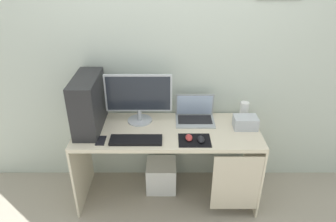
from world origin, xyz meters
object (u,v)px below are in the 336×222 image
(monitor, at_px, (139,97))
(mouse_right, at_px, (202,139))
(projector, at_px, (246,122))
(mouse_left, at_px, (190,138))
(keyboard, at_px, (137,140))
(laptop, at_px, (195,115))
(subwoofer, at_px, (162,175))
(speaker, at_px, (245,111))
(cell_phone, at_px, (102,141))
(pc_tower, at_px, (89,103))

(monitor, xyz_separation_m, mouse_right, (0.52, -0.33, -0.22))
(projector, distance_m, mouse_right, 0.46)
(projector, height_order, mouse_left, projector)
(mouse_right, bearing_deg, mouse_left, 165.26)
(monitor, distance_m, mouse_left, 0.56)
(monitor, bearing_deg, mouse_right, -32.37)
(projector, bearing_deg, mouse_left, -158.86)
(projector, xyz_separation_m, keyboard, (-0.92, -0.21, -0.04))
(laptop, distance_m, subwoofer, 0.71)
(speaker, bearing_deg, monitor, -177.04)
(subwoofer, bearing_deg, mouse_left, -48.57)
(cell_phone, bearing_deg, keyboard, -0.46)
(pc_tower, bearing_deg, keyboard, -28.27)
(monitor, bearing_deg, pc_tower, -165.76)
(keyboard, relative_size, mouse_right, 4.38)
(cell_phone, height_order, subwoofer, cell_phone)
(laptop, relative_size, keyboard, 0.81)
(keyboard, bearing_deg, pc_tower, 151.73)
(keyboard, xyz_separation_m, cell_phone, (-0.28, 0.00, -0.01))
(mouse_left, height_order, mouse_right, same)
(mouse_right, relative_size, subwoofer, 0.34)
(monitor, bearing_deg, subwoofer, -11.19)
(mouse_right, bearing_deg, monitor, 147.63)
(projector, xyz_separation_m, mouse_left, (-0.49, -0.19, -0.03))
(projector, bearing_deg, monitor, 173.06)
(speaker, height_order, mouse_right, speaker)
(pc_tower, bearing_deg, cell_phone, -60.27)
(projector, bearing_deg, cell_phone, -170.15)
(projector, bearing_deg, keyboard, -167.08)
(monitor, distance_m, cell_phone, 0.49)
(monitor, bearing_deg, speaker, 2.96)
(projector, bearing_deg, subwoofer, 174.16)
(mouse_left, distance_m, cell_phone, 0.71)
(subwoofer, bearing_deg, keyboard, -123.85)
(laptop, bearing_deg, mouse_left, -102.40)
(monitor, distance_m, projector, 0.94)
(pc_tower, bearing_deg, monitor, 14.24)
(pc_tower, xyz_separation_m, subwoofer, (0.60, 0.07, -0.82))
(laptop, relative_size, speaker, 2.08)
(projector, height_order, keyboard, projector)
(monitor, height_order, mouse_left, monitor)
(speaker, distance_m, mouse_left, 0.63)
(pc_tower, height_order, mouse_right, pc_tower)
(speaker, xyz_separation_m, keyboard, (-0.94, -0.37, -0.07))
(laptop, relative_size, subwoofer, 1.21)
(laptop, distance_m, speaker, 0.44)
(pc_tower, relative_size, monitor, 0.86)
(laptop, bearing_deg, keyboard, -145.11)
(cell_phone, bearing_deg, mouse_right, -0.52)
(mouse_left, bearing_deg, monitor, 144.34)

